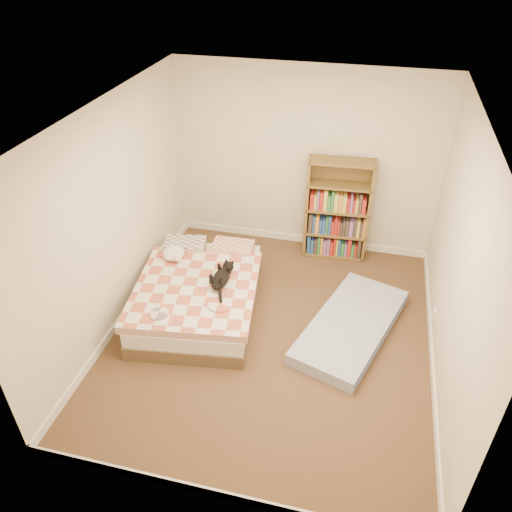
% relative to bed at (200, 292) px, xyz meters
% --- Properties ---
extents(room, '(3.51, 4.01, 2.51)m').
position_rel_bed_xyz_m(room, '(0.93, -0.25, 0.97)').
color(room, '#48301F').
rests_on(room, ground).
extents(bed, '(1.56, 2.02, 0.50)m').
position_rel_bed_xyz_m(bed, '(0.00, 0.00, 0.00)').
color(bed, brown).
rests_on(bed, room).
extents(bookshelf, '(0.86, 0.33, 1.40)m').
position_rel_bed_xyz_m(bookshelf, '(1.42, 1.56, 0.30)').
color(bookshelf, brown).
rests_on(bookshelf, room).
extents(floor_mattress, '(1.26, 1.86, 0.15)m').
position_rel_bed_xyz_m(floor_mattress, '(1.80, 0.00, -0.15)').
color(floor_mattress, '#6678AB').
rests_on(floor_mattress, room).
extents(black_cat, '(0.25, 0.70, 0.16)m').
position_rel_bed_xyz_m(black_cat, '(0.29, -0.01, 0.29)').
color(black_cat, black).
rests_on(black_cat, bed).
extents(white_dog, '(0.30, 0.30, 0.14)m').
position_rel_bed_xyz_m(white_dog, '(-0.42, 0.30, 0.29)').
color(white_dog, white).
rests_on(white_dog, bed).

